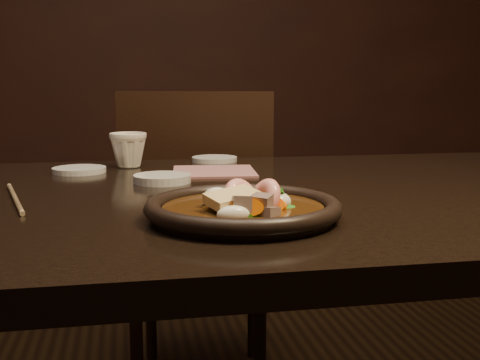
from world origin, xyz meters
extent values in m
cube|color=#33160E|center=(0.00, 3.00, 1.40)|extent=(5.00, 0.02, 2.80)
cube|color=black|center=(0.00, 0.00, 0.73)|extent=(1.60, 0.90, 0.04)
cube|color=black|center=(-0.03, 0.77, 0.44)|extent=(0.49, 0.49, 0.04)
cylinder|color=black|center=(0.17, 0.92, 0.21)|extent=(0.04, 0.04, 0.42)
cylinder|color=black|center=(0.11, 0.57, 0.21)|extent=(0.04, 0.04, 0.42)
cylinder|color=black|center=(-0.17, 0.97, 0.21)|extent=(0.04, 0.04, 0.42)
cylinder|color=black|center=(-0.23, 0.63, 0.21)|extent=(0.04, 0.04, 0.42)
cube|color=black|center=(-0.06, 0.58, 0.69)|extent=(0.41, 0.09, 0.45)
cylinder|color=black|center=(-0.09, -0.21, 0.76)|extent=(0.24, 0.24, 0.01)
torus|color=black|center=(-0.09, -0.21, 0.77)|extent=(0.27, 0.27, 0.02)
cylinder|color=#371E0A|center=(-0.09, -0.21, 0.76)|extent=(0.22, 0.22, 0.01)
ellipsoid|color=#371E0A|center=(-0.09, -0.21, 0.76)|extent=(0.12, 0.11, 0.03)
torus|color=#F8A89C|center=(-0.07, -0.18, 0.77)|extent=(0.06, 0.06, 0.05)
torus|color=#F8A89C|center=(-0.06, -0.22, 0.78)|extent=(0.06, 0.07, 0.06)
torus|color=#F8A89C|center=(-0.09, -0.21, 0.78)|extent=(0.07, 0.06, 0.06)
cube|color=gray|center=(-0.10, -0.22, 0.78)|extent=(0.03, 0.03, 0.03)
cube|color=gray|center=(-0.10, -0.27, 0.78)|extent=(0.03, 0.03, 0.03)
cube|color=gray|center=(-0.07, -0.28, 0.77)|extent=(0.03, 0.04, 0.03)
cube|color=gray|center=(-0.08, -0.21, 0.78)|extent=(0.03, 0.04, 0.03)
cube|color=gray|center=(-0.08, -0.21, 0.78)|extent=(0.03, 0.03, 0.03)
cube|color=gray|center=(-0.08, -0.27, 0.78)|extent=(0.03, 0.04, 0.02)
cylinder|color=orange|center=(-0.05, -0.23, 0.77)|extent=(0.04, 0.05, 0.04)
cylinder|color=orange|center=(-0.11, -0.24, 0.77)|extent=(0.04, 0.05, 0.04)
cylinder|color=orange|center=(-0.08, -0.14, 0.77)|extent=(0.02, 0.04, 0.04)
cylinder|color=orange|center=(-0.10, -0.28, 0.78)|extent=(0.05, 0.03, 0.04)
cube|color=#247215|center=(-0.10, -0.19, 0.78)|extent=(0.03, 0.03, 0.03)
cube|color=#247215|center=(-0.10, -0.28, 0.77)|extent=(0.04, 0.02, 0.02)
cube|color=#247215|center=(-0.12, -0.24, 0.78)|extent=(0.04, 0.03, 0.02)
cube|color=#247215|center=(-0.09, -0.19, 0.77)|extent=(0.03, 0.04, 0.02)
cube|color=#247215|center=(-0.05, -0.22, 0.78)|extent=(0.04, 0.02, 0.03)
cube|color=#247215|center=(-0.12, -0.21, 0.78)|extent=(0.01, 0.04, 0.02)
cube|color=#247215|center=(-0.04, -0.23, 0.77)|extent=(0.04, 0.02, 0.02)
ellipsoid|color=white|center=(-0.10, -0.21, 0.77)|extent=(0.04, 0.03, 0.02)
ellipsoid|color=white|center=(-0.12, -0.28, 0.77)|extent=(0.04, 0.02, 0.02)
ellipsoid|color=white|center=(-0.10, -0.22, 0.77)|extent=(0.03, 0.03, 0.03)
ellipsoid|color=white|center=(-0.13, -0.21, 0.78)|extent=(0.04, 0.03, 0.03)
ellipsoid|color=white|center=(-0.08, -0.18, 0.77)|extent=(0.04, 0.03, 0.02)
ellipsoid|color=white|center=(-0.04, -0.22, 0.77)|extent=(0.04, 0.03, 0.03)
cube|color=#F0D18F|center=(-0.11, -0.24, 0.79)|extent=(0.08, 0.07, 0.03)
cylinder|color=silver|center=(-0.18, 0.11, 0.76)|extent=(0.11, 0.11, 0.01)
cylinder|color=silver|center=(-0.34, 0.27, 0.76)|extent=(0.11, 0.11, 0.01)
cylinder|color=silver|center=(-0.04, 0.40, 0.76)|extent=(0.11, 0.11, 0.01)
imported|color=silver|center=(-0.24, 0.33, 0.79)|extent=(0.10, 0.09, 0.08)
cylinder|color=tan|center=(-0.41, -0.02, 0.75)|extent=(0.07, 0.24, 0.01)
cylinder|color=tan|center=(-0.42, -0.01, 0.75)|extent=(0.07, 0.24, 0.01)
cube|color=#9A5F5E|center=(-0.07, 0.22, 0.75)|extent=(0.18, 0.18, 0.00)
camera|label=1|loc=(-0.24, -0.99, 0.93)|focal=45.00mm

